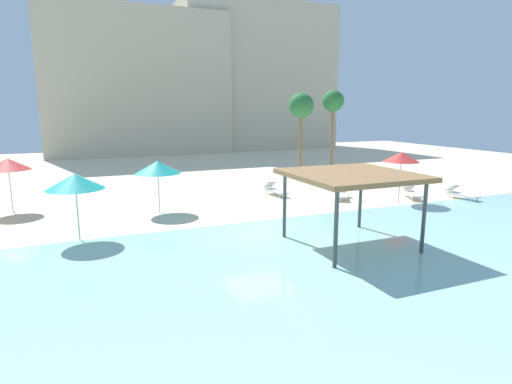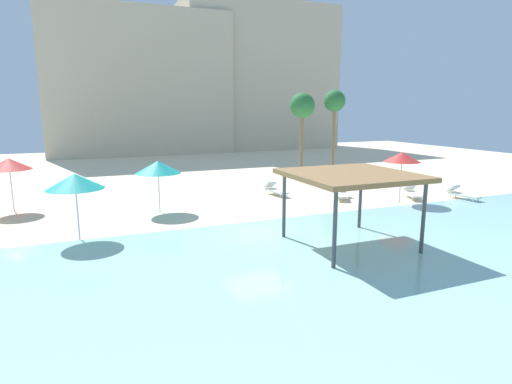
# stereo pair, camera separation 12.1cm
# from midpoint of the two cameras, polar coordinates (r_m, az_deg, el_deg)

# --- Properties ---
(ground_plane) EXTENTS (80.00, 80.00, 0.00)m
(ground_plane) POSITION_cam_midpoint_polar(r_m,az_deg,el_deg) (17.82, 0.09, -5.44)
(ground_plane) COLOR beige
(lagoon_water) EXTENTS (44.00, 13.50, 0.04)m
(lagoon_water) POSITION_cam_midpoint_polar(r_m,az_deg,el_deg) (13.41, 9.03, -11.21)
(lagoon_water) COLOR #99D1C6
(lagoon_water) RESTS_ON ground
(shade_pavilion) EXTENTS (4.36, 4.36, 2.80)m
(shade_pavilion) POSITION_cam_midpoint_polar(r_m,az_deg,el_deg) (15.88, 12.63, 1.97)
(shade_pavilion) COLOR #42474C
(shade_pavilion) RESTS_ON ground
(beach_umbrella_teal_0) EXTENTS (2.18, 2.18, 2.66)m
(beach_umbrella_teal_0) POSITION_cam_midpoint_polar(r_m,az_deg,el_deg) (17.64, -23.55, 1.31)
(beach_umbrella_teal_0) COLOR silver
(beach_umbrella_teal_0) RESTS_ON ground
(beach_umbrella_teal_1) EXTENTS (2.25, 2.25, 2.59)m
(beach_umbrella_teal_1) POSITION_cam_midpoint_polar(r_m,az_deg,el_deg) (21.39, -13.38, 3.29)
(beach_umbrella_teal_1) COLOR silver
(beach_umbrella_teal_1) RESTS_ON ground
(beach_umbrella_red_4) EXTENTS (1.96, 1.96, 2.81)m
(beach_umbrella_red_4) POSITION_cam_midpoint_polar(r_m,az_deg,el_deg) (24.26, 19.01, 4.52)
(beach_umbrella_red_4) COLOR silver
(beach_umbrella_red_4) RESTS_ON ground
(beach_umbrella_red_5) EXTENTS (2.11, 2.11, 2.71)m
(beach_umbrella_red_5) POSITION_cam_midpoint_polar(r_m,az_deg,el_deg) (24.25, -30.78, 3.26)
(beach_umbrella_red_5) COLOR silver
(beach_umbrella_red_5) RESTS_ON ground
(lounge_chair_1) EXTENTS (0.81, 1.95, 0.74)m
(lounge_chair_1) POSITION_cam_midpoint_polar(r_m,az_deg,el_deg) (26.91, 25.92, -0.16)
(lounge_chair_1) COLOR white
(lounge_chair_1) RESTS_ON ground
(lounge_chair_2) EXTENTS (0.87, 1.96, 0.74)m
(lounge_chair_2) POSITION_cam_midpoint_polar(r_m,az_deg,el_deg) (25.32, 2.42, 0.32)
(lounge_chair_2) COLOR white
(lounge_chair_2) RESTS_ON ground
(lounge_chair_3) EXTENTS (1.35, 1.97, 0.74)m
(lounge_chair_3) POSITION_cam_midpoint_polar(r_m,az_deg,el_deg) (26.11, 20.21, -0.03)
(lounge_chair_3) COLOR white
(lounge_chair_3) RESTS_ON ground
(lounge_chair_4) EXTENTS (1.48, 1.94, 0.74)m
(lounge_chair_4) POSITION_cam_midpoint_polar(r_m,az_deg,el_deg) (24.84, 11.32, -0.10)
(lounge_chair_4) COLOR white
(lounge_chair_4) RESTS_ON ground
(palm_tree_0) EXTENTS (1.90, 1.90, 6.78)m
(palm_tree_0) POSITION_cam_midpoint_polar(r_m,az_deg,el_deg) (38.67, 10.34, 11.81)
(palm_tree_0) COLOR brown
(palm_tree_0) RESTS_ON ground
(palm_tree_1) EXTENTS (1.90, 1.90, 6.33)m
(palm_tree_1) POSITION_cam_midpoint_polar(r_m,az_deg,el_deg) (32.67, 6.05, 11.34)
(palm_tree_1) COLOR brown
(palm_tree_1) RESTS_ON ground
(hotel_block_0) EXTENTS (20.24, 9.59, 15.91)m
(hotel_block_0) POSITION_cam_midpoint_polar(r_m,az_deg,el_deg) (52.48, -16.03, 13.88)
(hotel_block_0) COLOR beige
(hotel_block_0) RESTS_ON ground
(hotel_block_1) EXTENTS (19.72, 10.88, 18.03)m
(hotel_block_1) POSITION_cam_midpoint_polar(r_m,az_deg,el_deg) (57.88, -0.57, 15.06)
(hotel_block_1) COLOR beige
(hotel_block_1) RESTS_ON ground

